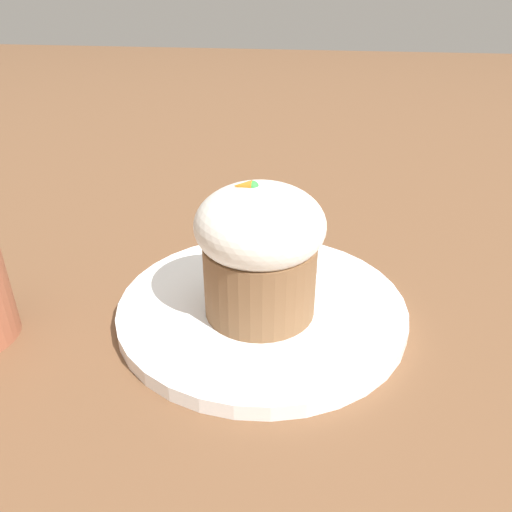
# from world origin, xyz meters

# --- Properties ---
(ground_plane) EXTENTS (4.00, 4.00, 0.00)m
(ground_plane) POSITION_xyz_m (0.00, 0.00, 0.00)
(ground_plane) COLOR brown
(dessert_plate) EXTENTS (0.25, 0.25, 0.01)m
(dessert_plate) POSITION_xyz_m (0.00, 0.00, 0.01)
(dessert_plate) COLOR white
(dessert_plate) RESTS_ON ground_plane
(carrot_cake) EXTENTS (0.10, 0.10, 0.12)m
(carrot_cake) POSITION_xyz_m (0.00, 0.01, 0.07)
(carrot_cake) COLOR brown
(carrot_cake) RESTS_ON dessert_plate
(spoon) EXTENTS (0.08, 0.10, 0.01)m
(spoon) POSITION_xyz_m (-0.02, -0.02, 0.02)
(spoon) COLOR silver
(spoon) RESTS_ON dessert_plate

